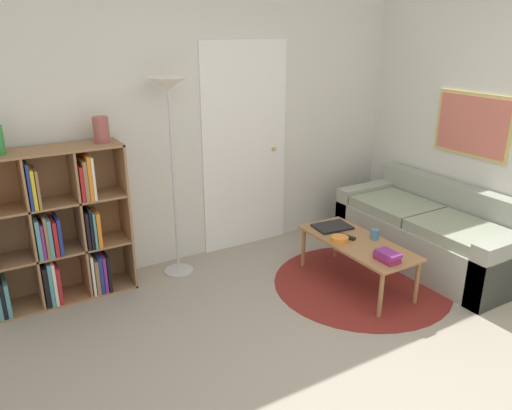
% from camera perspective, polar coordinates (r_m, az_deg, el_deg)
% --- Properties ---
extents(ground_plane, '(14.00, 14.00, 0.00)m').
position_cam_1_polar(ground_plane, '(3.33, 13.95, -20.71)').
color(ground_plane, gray).
extents(wall_back, '(7.28, 0.11, 2.60)m').
position_cam_1_polar(wall_back, '(4.66, -6.10, 9.32)').
color(wall_back, silver).
rests_on(wall_back, ground_plane).
extents(wall_right, '(0.08, 5.43, 2.60)m').
position_cam_1_polar(wall_right, '(5.07, 23.39, 8.83)').
color(wall_right, silver).
rests_on(wall_right, ground_plane).
extents(rug, '(1.52, 1.52, 0.01)m').
position_cam_1_polar(rug, '(4.51, 11.93, -8.73)').
color(rug, maroon).
rests_on(rug, ground_plane).
extents(bookshelf, '(1.13, 0.34, 1.26)m').
position_cam_1_polar(bookshelf, '(4.27, -22.40, -2.97)').
color(bookshelf, '#936B47').
rests_on(bookshelf, ground_plane).
extents(floor_lamp, '(0.32, 0.32, 1.74)m').
position_cam_1_polar(floor_lamp, '(4.21, -9.87, 10.66)').
color(floor_lamp, '#B7B7BC').
rests_on(floor_lamp, ground_plane).
extents(couch, '(0.80, 1.76, 0.72)m').
position_cam_1_polar(couch, '(5.02, 19.54, -3.11)').
color(couch, gray).
rests_on(couch, ground_plane).
extents(coffee_table, '(0.47, 1.08, 0.40)m').
position_cam_1_polar(coffee_table, '(4.35, 11.51, -4.58)').
color(coffee_table, '#996B42').
rests_on(coffee_table, ground_plane).
extents(laptop, '(0.35, 0.27, 0.02)m').
position_cam_1_polar(laptop, '(4.57, 8.72, -2.46)').
color(laptop, black).
rests_on(laptop, coffee_table).
extents(bowl, '(0.15, 0.15, 0.04)m').
position_cam_1_polar(bowl, '(4.29, 9.55, -3.86)').
color(bowl, orange).
rests_on(bowl, coffee_table).
extents(book_stack_on_table, '(0.13, 0.20, 0.08)m').
position_cam_1_polar(book_stack_on_table, '(4.02, 14.77, -5.70)').
color(book_stack_on_table, '#7F287A').
rests_on(book_stack_on_table, coffee_table).
extents(cup, '(0.07, 0.07, 0.09)m').
position_cam_1_polar(cup, '(4.39, 13.40, -3.27)').
color(cup, teal).
rests_on(cup, coffee_table).
extents(remote, '(0.08, 0.18, 0.02)m').
position_cam_1_polar(remote, '(4.39, 10.25, -3.54)').
color(remote, black).
rests_on(remote, coffee_table).
extents(vase_on_shelf, '(0.12, 0.12, 0.20)m').
position_cam_1_polar(vase_on_shelf, '(4.13, -17.28, 8.20)').
color(vase_on_shelf, '#934C47').
rests_on(vase_on_shelf, bookshelf).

